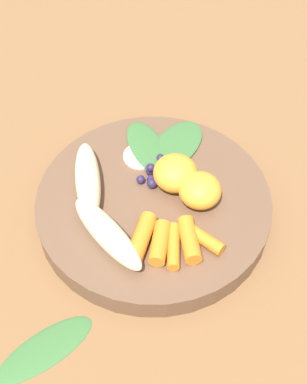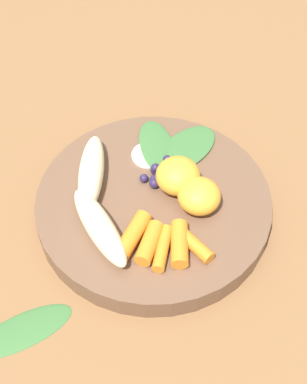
{
  "view_description": "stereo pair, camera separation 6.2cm",
  "coord_description": "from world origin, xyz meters",
  "px_view_note": "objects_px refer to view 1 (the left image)",
  "views": [
    {
      "loc": [
        -0.04,
        -0.39,
        0.52
      ],
      "look_at": [
        0.0,
        0.0,
        0.04
      ],
      "focal_mm": 48.49,
      "sensor_mm": 36.0,
      "label": 1
    },
    {
      "loc": [
        0.02,
        -0.39,
        0.52
      ],
      "look_at": [
        0.0,
        0.0,
        0.04
      ],
      "focal_mm": 48.49,
      "sensor_mm": 36.0,
      "label": 2
    }
  ],
  "objects_px": {
    "banana_peeled_right": "(88,180)",
    "kale_leaf_stray": "(45,348)",
    "banana_peeled_left": "(107,233)",
    "orange_segment_near": "(175,173)",
    "bowl": "(154,205)"
  },
  "relations": [
    {
      "from": "bowl",
      "to": "banana_peeled_left",
      "type": "xyz_separation_m",
      "value": [
        -0.06,
        -0.06,
        0.03
      ]
    },
    {
      "from": "banana_peeled_left",
      "to": "orange_segment_near",
      "type": "xyz_separation_m",
      "value": [
        0.09,
        0.08,
        0.01
      ]
    },
    {
      "from": "bowl",
      "to": "banana_peeled_right",
      "type": "relative_size",
      "value": 2.38
    },
    {
      "from": "banana_peeled_left",
      "to": "orange_segment_near",
      "type": "bearing_deg",
      "value": 98.52
    },
    {
      "from": "bowl",
      "to": "kale_leaf_stray",
      "type": "distance_m",
      "value": 0.21
    },
    {
      "from": "orange_segment_near",
      "to": "bowl",
      "type": "bearing_deg",
      "value": -146.68
    },
    {
      "from": "orange_segment_near",
      "to": "kale_leaf_stray",
      "type": "bearing_deg",
      "value": -130.34
    },
    {
      "from": "bowl",
      "to": "banana_peeled_left",
      "type": "bearing_deg",
      "value": -134.63
    },
    {
      "from": "banana_peeled_right",
      "to": "kale_leaf_stray",
      "type": "xyz_separation_m",
      "value": [
        -0.05,
        -0.19,
        -0.04
      ]
    },
    {
      "from": "bowl",
      "to": "banana_peeled_right",
      "type": "height_order",
      "value": "banana_peeled_right"
    },
    {
      "from": "banana_peeled_right",
      "to": "orange_segment_near",
      "type": "xyz_separation_m",
      "value": [
        0.11,
        -0.0,
        0.01
      ]
    },
    {
      "from": "banana_peeled_left",
      "to": "orange_segment_near",
      "type": "relative_size",
      "value": 2.22
    },
    {
      "from": "banana_peeled_left",
      "to": "orange_segment_near",
      "type": "distance_m",
      "value": 0.11
    },
    {
      "from": "bowl",
      "to": "banana_peeled_right",
      "type": "distance_m",
      "value": 0.09
    },
    {
      "from": "banana_peeled_left",
      "to": "kale_leaf_stray",
      "type": "height_order",
      "value": "banana_peeled_left"
    }
  ]
}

